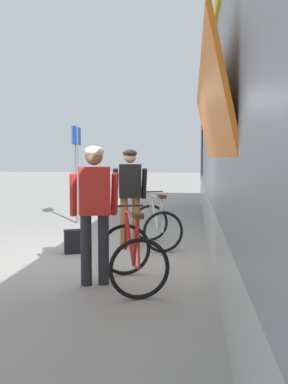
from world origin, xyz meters
name	(u,v)px	position (x,y,z in m)	size (l,w,h in m)	color
ground_plane	(112,255)	(0.00, 0.00, 0.00)	(80.00, 80.00, 0.00)	gray
cyclist_near_in_dark	(130,189)	(0.21, 0.63, 1.05)	(0.65, 0.40, 1.76)	#935B2D
cyclist_far_in_red	(94,202)	(0.09, -1.60, 1.05)	(0.66, 0.43, 1.76)	#232328
bicycle_near_silver	(156,225)	(0.67, 0.78, 0.40)	(1.01, 1.24, 0.99)	black
bicycle_far_red	(132,255)	(0.57, -1.62, 0.40)	(1.01, 1.24, 0.99)	black
backpack_on_platform	(73,242)	(-0.69, 0.08, 0.20)	(0.28, 0.18, 0.40)	black
water_bottle_near_the_bikes	(149,243)	(0.56, 0.58, 0.09)	(0.06, 0.06, 0.19)	#338CCC
platform_sign_post	(77,157)	(-1.50, 3.28, 1.62)	(0.08, 0.70, 2.40)	#595B60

